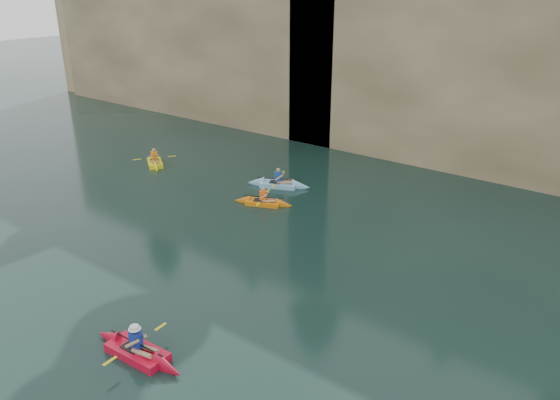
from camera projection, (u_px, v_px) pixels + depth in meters
The scene contains 9 objects.
cliff at pixel (509, 39), 32.63m from camera, with size 70.00×16.00×12.00m, color tan.
cliff_slab_west at pixel (186, 40), 38.67m from camera, with size 26.00×2.40×10.56m, color tan.
cliff_slab_center at pixel (505, 62), 26.18m from camera, with size 24.00×2.40×11.40m, color tan.
sea_cave_west at pixel (202, 91), 38.32m from camera, with size 4.50×1.00×4.00m, color black.
sea_cave_center at pixel (381, 128), 30.63m from camera, with size 3.50×1.00×3.20m, color black.
main_kayaker at pixel (137, 351), 14.69m from camera, with size 3.25×2.20×1.19m.
kayaker_orange at pixel (263, 202), 24.45m from camera, with size 2.74×1.94×1.03m.
kayaker_yellow at pixel (155, 162), 29.61m from camera, with size 2.69×2.19×1.15m.
kayaker_ltblue_mid at pixel (278, 184), 26.52m from camera, with size 3.15×2.18×1.19m.
Camera 1 is at (9.59, -5.24, 9.52)m, focal length 35.00 mm.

